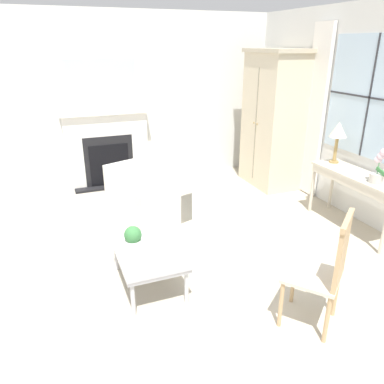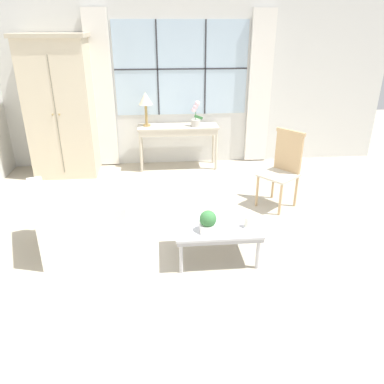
{
  "view_description": "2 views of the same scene",
  "coord_description": "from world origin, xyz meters",
  "px_view_note": "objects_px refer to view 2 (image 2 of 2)",
  "views": [
    {
      "loc": [
        3.3,
        -0.88,
        2.29
      ],
      "look_at": [
        -0.16,
        0.47,
        0.81
      ],
      "focal_mm": 35.0,
      "sensor_mm": 36.0,
      "label": 1
    },
    {
      "loc": [
        -0.42,
        -3.57,
        2.36
      ],
      "look_at": [
        -0.07,
        0.23,
        0.63
      ],
      "focal_mm": 35.0,
      "sensor_mm": 36.0,
      "label": 2
    }
  ],
  "objects_px": {
    "armoire": "(61,108)",
    "potted_orchid": "(196,116)",
    "coffee_table": "(217,228)",
    "potted_plant_small": "(208,221)",
    "pillar_candle": "(247,222)",
    "armchair_upholstered": "(76,224)",
    "table_lamp": "(145,100)",
    "side_chair_wooden": "(283,165)",
    "console_table": "(178,131)"
  },
  "relations": [
    {
      "from": "side_chair_wooden",
      "to": "potted_plant_small",
      "type": "xyz_separation_m",
      "value": [
        -1.21,
        -1.34,
        -0.08
      ]
    },
    {
      "from": "armoire",
      "to": "potted_plant_small",
      "type": "height_order",
      "value": "armoire"
    },
    {
      "from": "armoire",
      "to": "pillar_candle",
      "type": "xyz_separation_m",
      "value": [
        2.45,
        -2.82,
        -0.66
      ]
    },
    {
      "from": "armoire",
      "to": "armchair_upholstered",
      "type": "height_order",
      "value": "armoire"
    },
    {
      "from": "armoire",
      "to": "potted_orchid",
      "type": "relative_size",
      "value": 5.19
    },
    {
      "from": "console_table",
      "to": "potted_orchid",
      "type": "height_order",
      "value": "potted_orchid"
    },
    {
      "from": "potted_orchid",
      "to": "pillar_candle",
      "type": "height_order",
      "value": "potted_orchid"
    },
    {
      "from": "coffee_table",
      "to": "armoire",
      "type": "bearing_deg",
      "value": 127.9
    },
    {
      "from": "table_lamp",
      "to": "pillar_candle",
      "type": "relative_size",
      "value": 4.43
    },
    {
      "from": "armchair_upholstered",
      "to": "potted_plant_small",
      "type": "bearing_deg",
      "value": -19.55
    },
    {
      "from": "side_chair_wooden",
      "to": "coffee_table",
      "type": "bearing_deg",
      "value": -131.98
    },
    {
      "from": "armoire",
      "to": "table_lamp",
      "type": "xyz_separation_m",
      "value": [
        1.36,
        0.14,
        0.07
      ]
    },
    {
      "from": "armoire",
      "to": "potted_orchid",
      "type": "height_order",
      "value": "armoire"
    },
    {
      "from": "armchair_upholstered",
      "to": "coffee_table",
      "type": "distance_m",
      "value": 1.62
    },
    {
      "from": "potted_orchid",
      "to": "coffee_table",
      "type": "height_order",
      "value": "potted_orchid"
    },
    {
      "from": "side_chair_wooden",
      "to": "armoire",
      "type": "bearing_deg",
      "value": 154.86
    },
    {
      "from": "potted_orchid",
      "to": "side_chair_wooden",
      "type": "bearing_deg",
      "value": -56.2
    },
    {
      "from": "armoire",
      "to": "table_lamp",
      "type": "bearing_deg",
      "value": 6.02
    },
    {
      "from": "coffee_table",
      "to": "table_lamp",
      "type": "bearing_deg",
      "value": 105.12
    },
    {
      "from": "table_lamp",
      "to": "potted_plant_small",
      "type": "relative_size",
      "value": 2.51
    },
    {
      "from": "coffee_table",
      "to": "potted_orchid",
      "type": "bearing_deg",
      "value": 88.94
    },
    {
      "from": "console_table",
      "to": "potted_plant_small",
      "type": "relative_size",
      "value": 6.06
    },
    {
      "from": "potted_orchid",
      "to": "potted_plant_small",
      "type": "relative_size",
      "value": 1.89
    },
    {
      "from": "table_lamp",
      "to": "potted_plant_small",
      "type": "distance_m",
      "value": 3.15
    },
    {
      "from": "console_table",
      "to": "potted_plant_small",
      "type": "height_order",
      "value": "console_table"
    },
    {
      "from": "potted_plant_small",
      "to": "pillar_candle",
      "type": "relative_size",
      "value": 1.76
    },
    {
      "from": "coffee_table",
      "to": "pillar_candle",
      "type": "bearing_deg",
      "value": -13.59
    },
    {
      "from": "potted_orchid",
      "to": "armchair_upholstered",
      "type": "distance_m",
      "value": 2.96
    },
    {
      "from": "table_lamp",
      "to": "armchair_upholstered",
      "type": "xyz_separation_m",
      "value": [
        -0.79,
        -2.49,
        -0.93
      ]
    },
    {
      "from": "console_table",
      "to": "armoire",
      "type": "bearing_deg",
      "value": -176.92
    },
    {
      "from": "armoire",
      "to": "side_chair_wooden",
      "type": "distance_m",
      "value": 3.62
    },
    {
      "from": "armchair_upholstered",
      "to": "potted_plant_small",
      "type": "xyz_separation_m",
      "value": [
        1.45,
        -0.52,
        0.25
      ]
    },
    {
      "from": "armchair_upholstered",
      "to": "side_chair_wooden",
      "type": "bearing_deg",
      "value": 17.19
    },
    {
      "from": "coffee_table",
      "to": "potted_plant_small",
      "type": "relative_size",
      "value": 3.97
    },
    {
      "from": "console_table",
      "to": "potted_plant_small",
      "type": "bearing_deg",
      "value": -87.35
    },
    {
      "from": "armoire",
      "to": "armchair_upholstered",
      "type": "xyz_separation_m",
      "value": [
        0.57,
        -2.34,
        -0.86
      ]
    },
    {
      "from": "table_lamp",
      "to": "potted_orchid",
      "type": "height_order",
      "value": "table_lamp"
    },
    {
      "from": "side_chair_wooden",
      "to": "coffee_table",
      "type": "xyz_separation_m",
      "value": [
        -1.1,
        -1.22,
        -0.23
      ]
    },
    {
      "from": "potted_plant_small",
      "to": "pillar_candle",
      "type": "xyz_separation_m",
      "value": [
        0.42,
        0.04,
        -0.06
      ]
    },
    {
      "from": "potted_orchid",
      "to": "coffee_table",
      "type": "relative_size",
      "value": 0.48
    },
    {
      "from": "potted_orchid",
      "to": "side_chair_wooden",
      "type": "relative_size",
      "value": 0.41
    },
    {
      "from": "potted_orchid",
      "to": "pillar_candle",
      "type": "bearing_deg",
      "value": -84.84
    },
    {
      "from": "console_table",
      "to": "side_chair_wooden",
      "type": "distance_m",
      "value": 2.11
    },
    {
      "from": "table_lamp",
      "to": "coffee_table",
      "type": "distance_m",
      "value": 3.1
    },
    {
      "from": "side_chair_wooden",
      "to": "pillar_candle",
      "type": "relative_size",
      "value": 8.24
    },
    {
      "from": "console_table",
      "to": "potted_plant_small",
      "type": "xyz_separation_m",
      "value": [
        0.14,
        -2.96,
        -0.15
      ]
    },
    {
      "from": "side_chair_wooden",
      "to": "coffee_table",
      "type": "height_order",
      "value": "side_chair_wooden"
    },
    {
      "from": "armchair_upholstered",
      "to": "pillar_candle",
      "type": "xyz_separation_m",
      "value": [
        1.88,
        -0.47,
        0.19
      ]
    },
    {
      "from": "console_table",
      "to": "table_lamp",
      "type": "distance_m",
      "value": 0.75
    },
    {
      "from": "armchair_upholstered",
      "to": "pillar_candle",
      "type": "distance_m",
      "value": 1.94
    }
  ]
}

